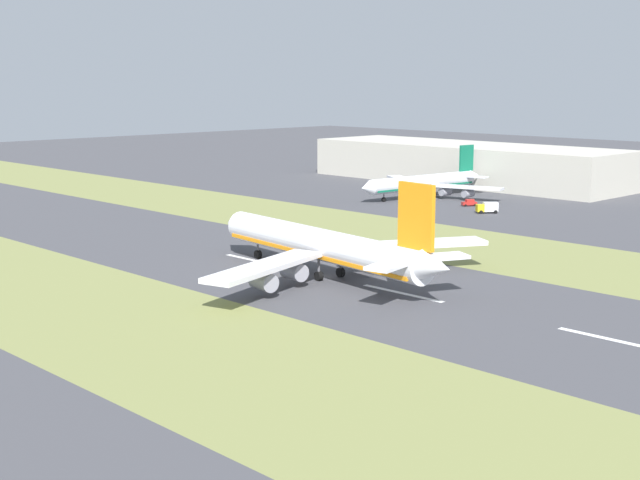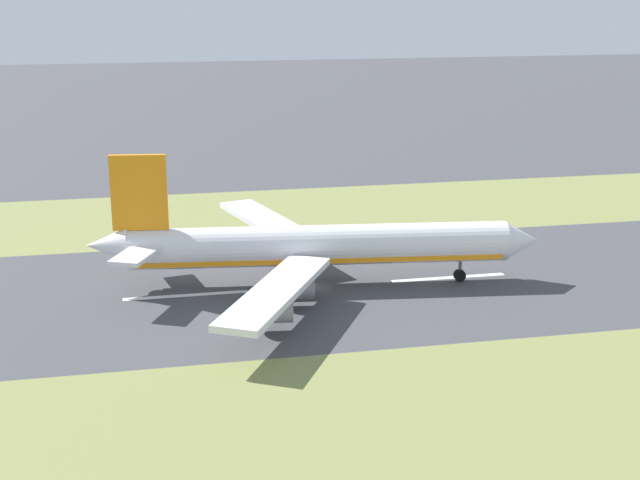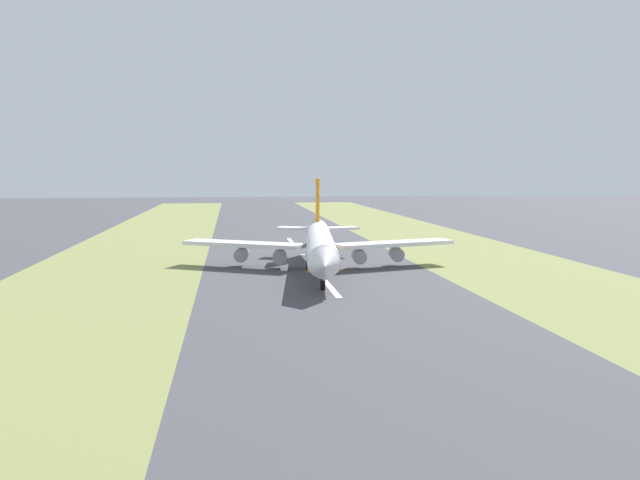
{
  "view_description": "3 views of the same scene",
  "coord_description": "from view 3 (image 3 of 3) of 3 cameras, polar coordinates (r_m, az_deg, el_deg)",
  "views": [
    {
      "loc": [
        -116.35,
        -117.59,
        36.85
      ],
      "look_at": [
        -0.68,
        0.95,
        7.0
      ],
      "focal_mm": 50.0,
      "sensor_mm": 36.0,
      "label": 1
    },
    {
      "loc": [
        123.05,
        -24.56,
        43.55
      ],
      "look_at": [
        -0.68,
        0.95,
        7.0
      ],
      "focal_mm": 50.0,
      "sensor_mm": 36.0,
      "label": 2
    },
    {
      "loc": [
        18.49,
        135.56,
        22.1
      ],
      "look_at": [
        -0.68,
        0.95,
        7.0
      ],
      "focal_mm": 35.0,
      "sensor_mm": 36.0,
      "label": 3
    }
  ],
  "objects": [
    {
      "name": "ground_plane",
      "position": [
        138.59,
        -0.33,
        -2.84
      ],
      "size": [
        800.0,
        800.0,
        0.0
      ],
      "primitive_type": "plane",
      "color": "#424247"
    },
    {
      "name": "grass_median_west",
      "position": [
        151.31,
        16.82,
        -2.33
      ],
      "size": [
        40.0,
        600.0,
        0.01
      ],
      "primitive_type": "cube",
      "color": "olive",
      "rests_on": "ground"
    },
    {
      "name": "grass_median_east",
      "position": [
        139.89,
        -18.95,
        -3.1
      ],
      "size": [
        40.0,
        600.0,
        0.01
      ],
      "primitive_type": "cube",
      "color": "olive",
      "rests_on": "ground"
    },
    {
      "name": "centreline_dash_near",
      "position": [
        196.73,
        -2.66,
        -0.12
      ],
      "size": [
        1.2,
        18.0,
        0.01
      ],
      "primitive_type": "cube",
      "color": "silver",
      "rests_on": "ground"
    },
    {
      "name": "centreline_dash_mid",
      "position": [
        157.27,
        -1.27,
        -1.74
      ],
      "size": [
        1.2,
        18.0,
        0.01
      ],
      "primitive_type": "cube",
      "color": "silver",
      "rests_on": "ground"
    },
    {
      "name": "centreline_dash_far",
      "position": [
        118.17,
        1.04,
        -4.44
      ],
      "size": [
        1.2,
        18.0,
        0.01
      ],
      "primitive_type": "cube",
      "color": "silver",
      "rests_on": "ground"
    },
    {
      "name": "airplane_main_jet",
      "position": [
        138.81,
        -0.02,
        -0.31
      ],
      "size": [
        63.7,
        67.18,
        20.2
      ],
      "color": "white",
      "rests_on": "ground"
    }
  ]
}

